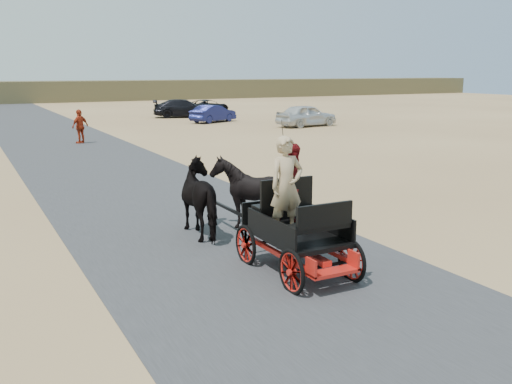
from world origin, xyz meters
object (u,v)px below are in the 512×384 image
horse_left (205,198)px  car_b (213,114)px  car_c (184,108)px  carriage (296,253)px  pedestrian (80,126)px  horse_right (249,193)px  car_d (207,106)px  car_a (306,115)px

horse_left → car_b: size_ratio=0.54×
car_c → carriage: bearing=-179.8°
carriage → pedestrian: bearing=89.4°
carriage → horse_right: (0.55, 3.00, 0.49)m
horse_right → car_d: horse_right is taller
horse_right → pedestrian: size_ratio=0.98×
horse_right → car_b: bearing=-111.8°
pedestrian → horse_right: bearing=59.2°
pedestrian → car_d: size_ratio=0.41×
carriage → car_d: (14.06, 37.35, 0.23)m
carriage → car_b: bearing=69.3°
car_a → car_d: bearing=-2.9°
car_a → car_d: (-1.20, 13.91, -0.14)m
carriage → horse_right: horse_right is taller
carriage → pedestrian: (0.24, 21.21, 0.50)m
car_d → horse_left: bearing=131.6°
car_c → horse_left: bearing=177.7°
horse_right → car_c: bearing=-108.1°
carriage → horse_right: 3.09m
horse_right → car_c: horse_right is taller
pedestrian → car_d: bearing=-162.4°
car_a → car_b: car_a is taller
car_c → horse_right: bearing=179.5°
car_b → pedestrian: bearing=100.9°
car_a → car_b: bearing=28.6°
horse_left → car_d: size_ratio=0.47×
horse_left → pedestrian: bearing=-92.5°
carriage → car_d: size_ratio=0.57×
pedestrian → horse_left: bearing=55.7°
horse_left → car_a: horse_left is taller
car_b → car_c: 5.07m
horse_right → car_c: 32.86m
car_b → horse_left: bearing=130.6°
car_b → car_d: bearing=-45.8°
horse_right → car_a: size_ratio=0.40×
carriage → car_a: 27.98m
horse_left → horse_right: 1.10m
carriage → car_a: bearing=56.9°
car_a → pedestrian: bearing=90.6°
horse_left → car_c: size_ratio=0.41×
car_c → car_d: car_c is taller
horse_left → car_b: (11.59, 26.18, -0.23)m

